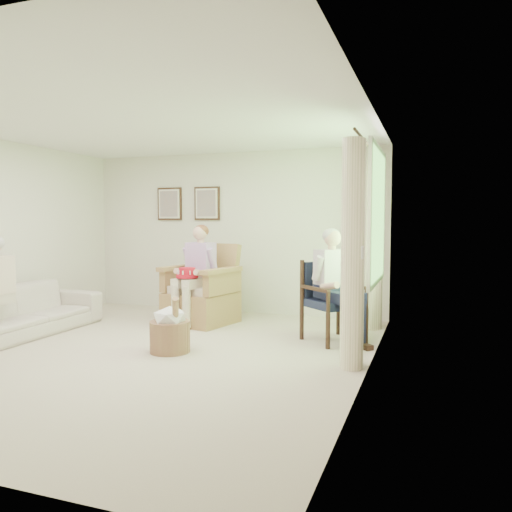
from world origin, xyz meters
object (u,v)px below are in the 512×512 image
Objects in this scene: person_wicker at (197,267)px; red_hat at (187,274)px; hatbox at (170,329)px; person_dark at (333,277)px; wood_armchair at (335,297)px; sofa at (23,310)px; wicker_armchair at (202,298)px.

person_wicker is 4.54× the size of red_hat.
person_wicker reaches higher than hatbox.
person_wicker is 1.03× the size of person_dark.
red_hat is at bearing 130.08° from wood_armchair.
hatbox reaches higher than sofa.
person_wicker is at bearing -54.48° from sofa.
wood_armchair reaches higher than hatbox.
hatbox is (0.38, -1.47, -0.57)m from person_wicker.
person_dark is 2.04m from hatbox.
sofa is 7.08× the size of red_hat.
red_hat reaches higher than sofa.
wood_armchair is at bearing 36.42° from hatbox.
wood_armchair is 0.44× the size of sofa.
person_dark is at bearing -138.47° from wood_armchair.
person_wicker is at bearing 73.00° from red_hat.
hatbox is at bearing 167.95° from wood_armchair.
sofa is 2.25m from hatbox.
person_dark is at bearing -76.61° from sofa.
sofa is 2.19m from red_hat.
sofa is 2.36m from person_wicker.
person_dark is 2.10m from red_hat.
person_dark is at bearing -2.25° from wicker_armchair.
person_dark is 4.42× the size of red_hat.
wicker_armchair is at bearing 103.19° from person_wicker.
person_wicker is at bearing 104.37° from hatbox.
wicker_armchair is 0.53× the size of sofa.
person_dark reaches higher than red_hat.
person_wicker reaches higher than person_dark.
sofa is (-1.87, -1.49, -0.05)m from wicker_armchair.
hatbox is at bearing -63.74° from wicker_armchair.
person_wicker is at bearing 124.58° from wood_armchair.
wood_armchair reaches higher than red_hat.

